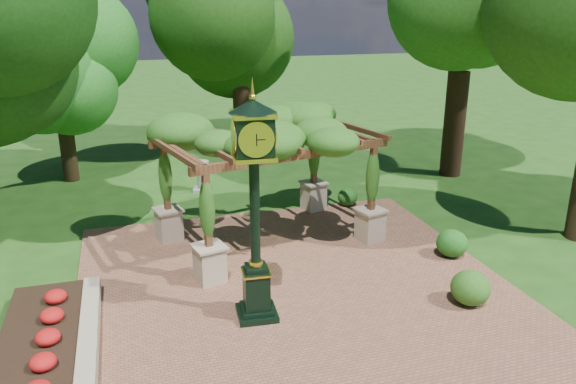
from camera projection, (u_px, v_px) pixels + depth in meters
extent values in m
plane|color=#1E4714|center=(322.00, 329.00, 11.64)|extent=(120.00, 120.00, 0.00)
cube|color=brown|center=(307.00, 305.00, 12.55)|extent=(10.00, 12.00, 0.04)
cube|color=#C6B793|center=(89.00, 344.00, 10.79)|extent=(0.35, 5.00, 0.40)
cube|color=red|center=(39.00, 353.00, 10.56)|extent=(1.50, 5.00, 0.36)
cube|color=black|center=(257.00, 313.00, 12.06)|extent=(0.89, 0.89, 0.13)
cube|color=black|center=(256.00, 290.00, 11.88)|extent=(0.56, 0.56, 0.94)
cube|color=yellow|center=(256.00, 272.00, 11.74)|extent=(0.63, 0.63, 0.04)
cylinder|color=black|center=(255.00, 211.00, 11.31)|extent=(0.22, 0.22, 2.40)
cube|color=black|center=(253.00, 135.00, 10.81)|extent=(0.78, 0.78, 0.73)
cylinder|color=white|center=(256.00, 140.00, 10.46)|extent=(0.63, 0.08, 0.63)
cone|color=black|center=(253.00, 106.00, 10.63)|extent=(1.01, 1.01, 0.26)
sphere|color=yellow|center=(253.00, 97.00, 10.57)|extent=(0.15, 0.15, 0.15)
cube|color=#BEAC8D|center=(210.00, 264.00, 13.45)|extent=(0.77, 0.77, 0.88)
cube|color=brown|center=(207.00, 210.00, 13.01)|extent=(0.19, 0.19, 1.80)
cube|color=#BEAC8D|center=(370.00, 225.00, 15.80)|extent=(0.77, 0.77, 0.88)
cube|color=brown|center=(372.00, 178.00, 15.36)|extent=(0.19, 0.19, 1.80)
cube|color=#BEAC8D|center=(169.00, 225.00, 15.84)|extent=(0.77, 0.77, 0.88)
cube|color=brown|center=(165.00, 178.00, 15.39)|extent=(0.19, 0.19, 1.80)
cube|color=#BEAC8D|center=(313.00, 196.00, 18.19)|extent=(0.77, 0.77, 0.88)
cube|color=brown|center=(314.00, 155.00, 17.74)|extent=(0.19, 0.19, 1.80)
cube|color=brown|center=(297.00, 155.00, 13.87)|extent=(5.52, 1.51, 0.21)
cube|color=brown|center=(244.00, 133.00, 16.25)|extent=(5.52, 1.51, 0.21)
ellipsoid|color=#275719|center=(268.00, 134.00, 14.98)|extent=(6.34, 4.78, 0.97)
cube|color=gray|center=(202.00, 189.00, 20.20)|extent=(0.73, 0.73, 0.11)
cylinder|color=gray|center=(201.00, 176.00, 20.04)|extent=(0.37, 0.37, 0.99)
cylinder|color=gray|center=(201.00, 162.00, 19.88)|extent=(0.69, 0.69, 0.06)
ellipsoid|color=#2B5F1B|center=(470.00, 288.00, 12.44)|extent=(0.96, 0.96, 0.79)
ellipsoid|color=#1D5718|center=(452.00, 243.00, 14.81)|extent=(1.02, 1.02, 0.73)
ellipsoid|color=#1F5619|center=(348.00, 197.00, 18.56)|extent=(0.73, 0.73, 0.58)
cylinder|color=#312413|center=(68.00, 149.00, 21.03)|extent=(0.57, 0.57, 2.48)
ellipsoid|color=#20601B|center=(57.00, 62.00, 20.01)|extent=(3.87, 3.87, 3.91)
cylinder|color=#361F15|center=(242.00, 114.00, 25.07)|extent=(0.78, 0.78, 3.45)
ellipsoid|color=#193C0F|center=(239.00, 9.00, 23.65)|extent=(5.30, 5.30, 5.45)
cylinder|color=black|center=(454.00, 124.00, 21.49)|extent=(0.81, 0.81, 4.01)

